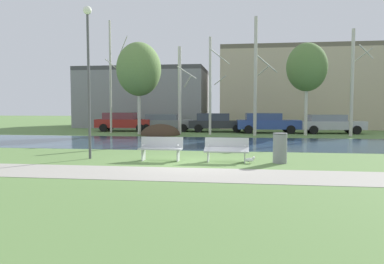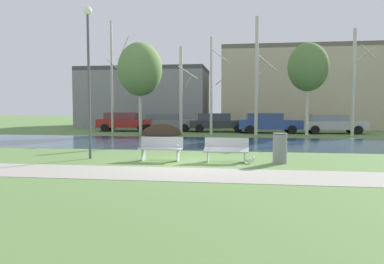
{
  "view_description": "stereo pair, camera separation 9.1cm",
  "coord_description": "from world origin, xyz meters",
  "px_view_note": "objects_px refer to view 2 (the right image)",
  "views": [
    {
      "loc": [
        1.76,
        -12.71,
        1.97
      ],
      "look_at": [
        -0.16,
        1.37,
        1.02
      ],
      "focal_mm": 34.44,
      "sensor_mm": 36.0,
      "label": 1
    },
    {
      "loc": [
        1.86,
        -12.7,
        1.97
      ],
      "look_at": [
        -0.16,
        1.37,
        1.02
      ],
      "focal_mm": 34.44,
      "sensor_mm": 36.0,
      "label": 2
    }
  ],
  "objects_px": {
    "bench_left": "(161,148)",
    "streetlamp": "(88,59)",
    "parked_van_nearest_red": "(125,121)",
    "parked_sedan_second_grey": "(166,122)",
    "bench_right": "(226,149)",
    "trash_bin": "(280,148)",
    "parked_wagon_fourth_blue": "(268,123)",
    "parked_hatch_third_dark": "(217,122)",
    "seagull": "(250,160)",
    "parked_suv_fifth_silver": "(332,123)"
  },
  "relations": [
    {
      "from": "streetlamp",
      "to": "parked_van_nearest_red",
      "type": "height_order",
      "value": "streetlamp"
    },
    {
      "from": "parked_van_nearest_red",
      "to": "parked_wagon_fourth_blue",
      "type": "xyz_separation_m",
      "value": [
        11.73,
        -0.67,
        -0.0
      ]
    },
    {
      "from": "bench_left",
      "to": "parked_van_nearest_red",
      "type": "relative_size",
      "value": 0.34
    },
    {
      "from": "trash_bin",
      "to": "parked_sedan_second_grey",
      "type": "bearing_deg",
      "value": 114.67
    },
    {
      "from": "bench_right",
      "to": "parked_suv_fifth_silver",
      "type": "distance_m",
      "value": 17.31
    },
    {
      "from": "bench_left",
      "to": "parked_van_nearest_red",
      "type": "distance_m",
      "value": 17.74
    },
    {
      "from": "trash_bin",
      "to": "parked_van_nearest_red",
      "type": "distance_m",
      "value": 19.82
    },
    {
      "from": "parked_wagon_fourth_blue",
      "to": "parked_hatch_third_dark",
      "type": "bearing_deg",
      "value": 168.16
    },
    {
      "from": "parked_suv_fifth_silver",
      "to": "bench_left",
      "type": "bearing_deg",
      "value": -121.36
    },
    {
      "from": "bench_left",
      "to": "trash_bin",
      "type": "bearing_deg",
      "value": -0.16
    },
    {
      "from": "bench_left",
      "to": "streetlamp",
      "type": "xyz_separation_m",
      "value": [
        -2.83,
        0.16,
        3.34
      ]
    },
    {
      "from": "bench_left",
      "to": "parked_hatch_third_dark",
      "type": "distance_m",
      "value": 16.54
    },
    {
      "from": "trash_bin",
      "to": "parked_van_nearest_red",
      "type": "bearing_deg",
      "value": 124.34
    },
    {
      "from": "trash_bin",
      "to": "parked_wagon_fourth_blue",
      "type": "distance_m",
      "value": 15.7
    },
    {
      "from": "parked_van_nearest_red",
      "to": "parked_hatch_third_dark",
      "type": "xyz_separation_m",
      "value": [
        7.76,
        0.16,
        -0.03
      ]
    },
    {
      "from": "bench_right",
      "to": "trash_bin",
      "type": "height_order",
      "value": "trash_bin"
    },
    {
      "from": "bench_right",
      "to": "streetlamp",
      "type": "bearing_deg",
      "value": 178.28
    },
    {
      "from": "parked_van_nearest_red",
      "to": "trash_bin",
      "type": "bearing_deg",
      "value": -55.66
    },
    {
      "from": "trash_bin",
      "to": "parked_suv_fifth_silver",
      "type": "bearing_deg",
      "value": 71.45
    },
    {
      "from": "bench_left",
      "to": "parked_hatch_third_dark",
      "type": "xyz_separation_m",
      "value": [
        0.89,
        16.51,
        0.31
      ]
    },
    {
      "from": "seagull",
      "to": "parked_van_nearest_red",
      "type": "relative_size",
      "value": 0.08
    },
    {
      "from": "parked_sedan_second_grey",
      "to": "parked_suv_fifth_silver",
      "type": "relative_size",
      "value": 0.97
    },
    {
      "from": "parked_van_nearest_red",
      "to": "parked_sedan_second_grey",
      "type": "bearing_deg",
      "value": 5.98
    },
    {
      "from": "seagull",
      "to": "streetlamp",
      "type": "distance_m",
      "value": 7.13
    },
    {
      "from": "parked_van_nearest_red",
      "to": "parked_wagon_fourth_blue",
      "type": "distance_m",
      "value": 11.75
    },
    {
      "from": "parked_suv_fifth_silver",
      "to": "bench_right",
      "type": "bearing_deg",
      "value": -114.5
    },
    {
      "from": "bench_left",
      "to": "parked_sedan_second_grey",
      "type": "relative_size",
      "value": 0.34
    },
    {
      "from": "parked_wagon_fourth_blue",
      "to": "seagull",
      "type": "bearing_deg",
      "value": -95.75
    },
    {
      "from": "parked_sedan_second_grey",
      "to": "parked_wagon_fourth_blue",
      "type": "height_order",
      "value": "parked_wagon_fourth_blue"
    },
    {
      "from": "trash_bin",
      "to": "parked_sedan_second_grey",
      "type": "relative_size",
      "value": 0.23
    },
    {
      "from": "parked_wagon_fourth_blue",
      "to": "parked_suv_fifth_silver",
      "type": "distance_m",
      "value": 4.74
    },
    {
      "from": "parked_sedan_second_grey",
      "to": "trash_bin",
      "type": "bearing_deg",
      "value": -65.33
    },
    {
      "from": "trash_bin",
      "to": "parked_wagon_fourth_blue",
      "type": "height_order",
      "value": "parked_wagon_fourth_blue"
    },
    {
      "from": "bench_left",
      "to": "trash_bin",
      "type": "relative_size",
      "value": 1.5
    },
    {
      "from": "trash_bin",
      "to": "streetlamp",
      "type": "height_order",
      "value": "streetlamp"
    },
    {
      "from": "parked_hatch_third_dark",
      "to": "trash_bin",
      "type": "bearing_deg",
      "value": -78.3
    },
    {
      "from": "streetlamp",
      "to": "parked_wagon_fourth_blue",
      "type": "xyz_separation_m",
      "value": [
        7.69,
        15.52,
        -3.01
      ]
    },
    {
      "from": "streetlamp",
      "to": "bench_left",
      "type": "bearing_deg",
      "value": -3.19
    },
    {
      "from": "streetlamp",
      "to": "parked_hatch_third_dark",
      "type": "relative_size",
      "value": 1.23
    },
    {
      "from": "trash_bin",
      "to": "parked_hatch_third_dark",
      "type": "height_order",
      "value": "parked_hatch_third_dark"
    },
    {
      "from": "bench_right",
      "to": "trash_bin",
      "type": "xyz_separation_m",
      "value": [
        1.89,
        -0.01,
        0.08
      ]
    },
    {
      "from": "bench_right",
      "to": "parked_wagon_fourth_blue",
      "type": "height_order",
      "value": "parked_wagon_fourth_blue"
    },
    {
      "from": "seagull",
      "to": "parked_sedan_second_grey",
      "type": "height_order",
      "value": "parked_sedan_second_grey"
    },
    {
      "from": "bench_left",
      "to": "trash_bin",
      "type": "xyz_separation_m",
      "value": [
        4.31,
        -0.01,
        0.08
      ]
    },
    {
      "from": "parked_hatch_third_dark",
      "to": "bench_right",
      "type": "bearing_deg",
      "value": -84.7
    },
    {
      "from": "parked_wagon_fourth_blue",
      "to": "parked_suv_fifth_silver",
      "type": "xyz_separation_m",
      "value": [
        4.73,
        0.07,
        -0.04
      ]
    },
    {
      "from": "bench_left",
      "to": "bench_right",
      "type": "relative_size",
      "value": 1.0
    },
    {
      "from": "bench_right",
      "to": "parked_suv_fifth_silver",
      "type": "height_order",
      "value": "parked_suv_fifth_silver"
    },
    {
      "from": "seagull",
      "to": "parked_wagon_fourth_blue",
      "type": "height_order",
      "value": "parked_wagon_fourth_blue"
    },
    {
      "from": "seagull",
      "to": "streetlamp",
      "type": "bearing_deg",
      "value": 176.36
    }
  ]
}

